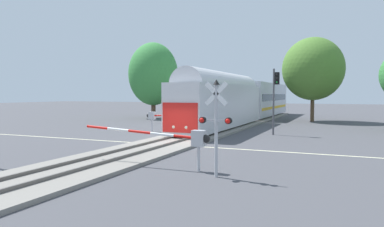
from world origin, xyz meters
name	(u,v)px	position (x,y,z in m)	size (l,w,h in m)	color
ground_plane	(167,145)	(0.00, 0.00, 0.00)	(220.00, 220.00, 0.00)	#47474C
road_centre_stripe	(167,145)	(0.00, 0.00, 0.00)	(44.00, 0.20, 0.01)	beige
railway_track	(167,143)	(0.00, 0.00, 0.10)	(4.40, 80.00, 0.32)	gray
commuter_train	(246,99)	(0.00, 20.38, 2.80)	(3.04, 39.87, 5.16)	silver
crossing_gate_near	(182,138)	(4.20, -6.77, 1.43)	(6.58, 0.40, 1.83)	#B7B7BC
crossing_signal_mast	(216,118)	(6.07, -7.52, 2.42)	(1.36, 0.44, 3.97)	#B2B2B7
crossing_gate_far	(159,116)	(-4.30, 6.77, 1.41)	(6.16, 0.40, 1.80)	#B7B7BC
traffic_signal_far_side	(275,91)	(5.55, 8.61, 3.66)	(0.53, 0.38, 5.46)	#4C4C51
elm_centre_background	(313,69)	(7.15, 25.05, 6.45)	(7.41, 7.41, 10.30)	brown
pine_left_background	(153,74)	(-13.78, 22.56, 6.15)	(6.86, 6.86, 10.52)	#4C3828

